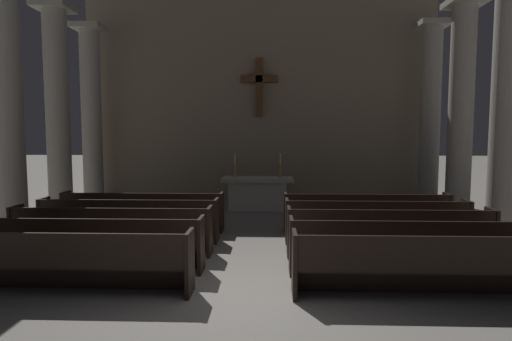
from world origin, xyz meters
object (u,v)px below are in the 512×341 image
column_left_third (58,116)px  column_left_fourth (92,119)px  pew_left_row_3 (112,230)px  pew_left_row_4 (129,220)px  pew_right_row_2 (406,247)px  column_right_fourth (430,118)px  column_right_second (506,111)px  pew_right_row_5 (366,213)px  candlestick_right (280,169)px  pew_left_row_5 (143,211)px  pew_right_row_4 (376,222)px  pew_left_row_2 (90,244)px  altar (258,192)px  column_left_second (8,112)px  column_right_third (461,115)px  pew_right_row_3 (389,233)px  pew_left_row_1 (61,262)px  candlestick_left (235,169)px  pew_right_row_1 (428,266)px

column_left_third → column_left_fourth: size_ratio=1.00×
pew_left_row_3 → pew_left_row_4: bearing=90.0°
pew_right_row_2 → column_right_fourth: bearing=67.8°
column_left_fourth → column_right_second: bearing=-22.2°
pew_right_row_5 → candlestick_right: 3.71m
pew_left_row_5 → pew_right_row_4: size_ratio=1.00×
pew_left_row_2 → column_left_fourth: bearing=112.2°
column_right_second → pew_left_row_3: bearing=-170.6°
column_left_fourth → altar: size_ratio=2.66×
column_left_second → candlestick_right: 7.38m
pew_left_row_5 → column_right_second: (8.14, -0.69, 2.36)m
pew_left_row_2 → column_left_second: bearing=139.7°
pew_left_row_4 → column_left_second: 3.67m
column_left_second → column_right_third: (10.93, 2.23, 0.00)m
pew_right_row_3 → column_right_fourth: bearing=64.3°
column_right_second → column_right_fourth: size_ratio=1.00×
pew_left_row_5 → column_left_second: (-2.79, -0.69, 2.36)m
pew_left_row_3 → altar: bearing=62.2°
pew_right_row_2 → pew_right_row_4: bearing=90.0°
pew_left_row_4 → column_right_third: (8.14, 2.55, 2.36)m
pew_right_row_2 → candlestick_right: (-1.98, 6.10, 0.77)m
column_left_second → column_left_third: same height
pew_right_row_3 → pew_right_row_5: (0.00, 2.04, 0.00)m
column_left_second → column_right_fourth: bearing=22.2°
pew_left_row_5 → pew_left_row_1: bearing=-90.0°
column_right_third → candlestick_right: bearing=162.5°
column_right_third → pew_left_row_4: bearing=-162.6°
pew_left_row_2 → candlestick_right: (3.38, 6.10, 0.77)m
pew_right_row_2 → column_left_fourth: (-8.14, 6.82, 2.36)m
column_right_second → column_left_fourth: same height
pew_left_row_5 → pew_right_row_3: bearing=-20.9°
column_left_third → candlestick_left: 5.24m
pew_left_row_4 → column_right_second: 8.48m
pew_left_row_2 → pew_right_row_1: size_ratio=1.00×
candlestick_left → column_right_third: bearing=-13.7°
pew_right_row_1 → pew_right_row_5: 4.08m
column_right_second → pew_left_row_5: bearing=175.1°
column_right_third → candlestick_left: (-6.16, 1.51, -1.59)m
pew_left_row_2 → column_left_third: column_left_third is taller
column_right_third → column_left_second: bearing=-168.5°
pew_right_row_3 → column_right_second: bearing=25.7°
pew_right_row_2 → column_right_second: (2.79, 2.36, 2.36)m
pew_right_row_4 → column_right_second: 3.67m
pew_left_row_2 → column_right_third: column_right_third is taller
pew_left_row_1 → column_left_second: column_left_second is taller
pew_right_row_1 → pew_right_row_3: 2.04m
pew_left_row_1 → column_right_third: 10.17m
pew_right_row_1 → column_right_second: size_ratio=0.66×
pew_right_row_3 → column_right_third: column_right_third is taller
column_right_third → candlestick_right: size_ratio=7.85×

